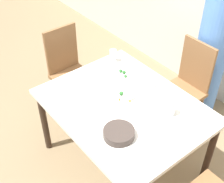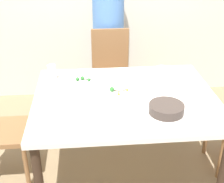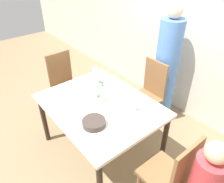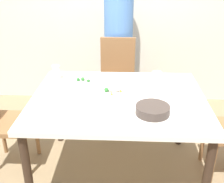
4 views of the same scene
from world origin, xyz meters
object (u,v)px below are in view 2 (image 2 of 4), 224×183
at_px(chair_adult_spot, 111,76).
at_px(glass_water_tall, 161,75).
at_px(person_adult, 108,40).
at_px(plate_rice_adult, 86,79).
at_px(bowl_curry, 166,108).

xyz_separation_m(chair_adult_spot, glass_water_tall, (0.35, -0.67, 0.30)).
distance_m(person_adult, plate_rice_adult, 0.95).
bearing_deg(chair_adult_spot, bowl_curry, -76.32).
distance_m(person_adult, bowl_curry, 1.49).
height_order(plate_rice_adult, glass_water_tall, glass_water_tall).
xyz_separation_m(chair_adult_spot, person_adult, (0.00, 0.33, 0.27)).
bearing_deg(chair_adult_spot, glass_water_tall, -62.55).
xyz_separation_m(bowl_curry, glass_water_tall, (0.07, 0.47, 0.03)).
height_order(bowl_curry, plate_rice_adult, bowl_curry).
relative_size(person_adult, glass_water_tall, 12.92).
xyz_separation_m(chair_adult_spot, bowl_curry, (0.28, -1.14, 0.27)).
xyz_separation_m(plate_rice_adult, glass_water_tall, (0.60, -0.08, 0.05)).
distance_m(bowl_curry, plate_rice_adult, 0.77).
bearing_deg(chair_adult_spot, plate_rice_adult, -113.45).
xyz_separation_m(person_adult, glass_water_tall, (0.35, -1.00, 0.03)).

